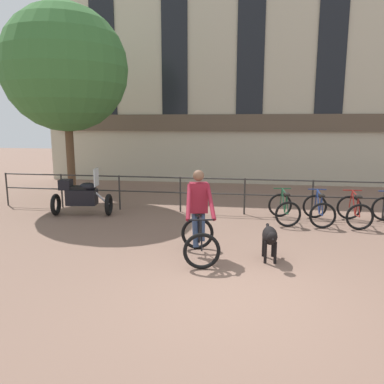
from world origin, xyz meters
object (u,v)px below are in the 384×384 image
object	(u,v)px
parked_motorcycle	(81,196)
parked_bicycle_mid_right	(354,211)
dog	(270,237)
parked_bicycle_mid_left	(319,210)
cyclist_with_bike	(199,219)
parked_bicycle_near_lamp	(284,209)

from	to	relation	value
parked_motorcycle	parked_bicycle_mid_right	world-z (taller)	parked_motorcycle
dog	parked_motorcycle	bearing A→B (deg)	147.42
dog	parked_bicycle_mid_left	xyz separation A→B (m)	(1.38, 2.99, -0.12)
parked_bicycle_mid_left	parked_motorcycle	bearing A→B (deg)	0.39
dog	parked_motorcycle	world-z (taller)	parked_motorcycle
cyclist_with_bike	parked_bicycle_near_lamp	distance (m)	3.51
parked_bicycle_near_lamp	parked_bicycle_mid_left	distance (m)	0.89
parked_bicycle_near_lamp	parked_bicycle_mid_right	distance (m)	1.78
parked_bicycle_near_lamp	parked_bicycle_mid_left	world-z (taller)	same
cyclist_with_bike	parked_bicycle_near_lamp	xyz separation A→B (m)	(1.87, 2.95, -0.41)
cyclist_with_bike	parked_bicycle_near_lamp	bearing A→B (deg)	45.26
cyclist_with_bike	dog	bearing A→B (deg)	-14.37
parked_bicycle_mid_left	parked_bicycle_mid_right	size ratio (longest dim) A/B	1.01
parked_bicycle_near_lamp	parked_bicycle_mid_left	xyz separation A→B (m)	(0.89, -0.00, 0.00)
dog	parked_bicycle_mid_right	world-z (taller)	parked_bicycle_mid_right
parked_bicycle_mid_right	dog	bearing A→B (deg)	52.84
parked_bicycle_near_lamp	cyclist_with_bike	bearing A→B (deg)	50.71
cyclist_with_bike	dog	distance (m)	1.40
parked_motorcycle	parked_bicycle_near_lamp	size ratio (longest dim) A/B	1.44
cyclist_with_bike	parked_bicycle_mid_right	size ratio (longest dim) A/B	1.53
parked_bicycle_near_lamp	parked_bicycle_mid_right	world-z (taller)	same
parked_motorcycle	dog	bearing A→B (deg)	-126.97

